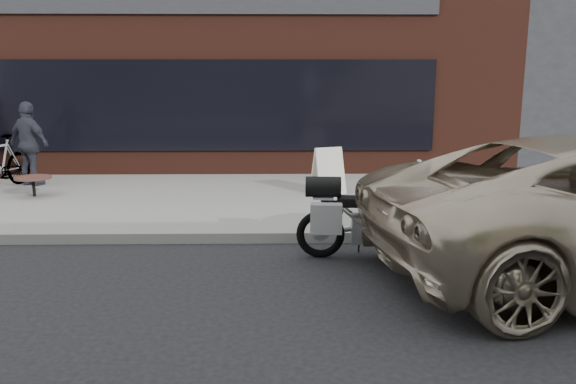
{
  "coord_description": "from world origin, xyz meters",
  "views": [
    {
      "loc": [
        -0.48,
        -3.63,
        2.29
      ],
      "look_at": [
        -0.36,
        3.48,
        0.85
      ],
      "focal_mm": 35.0,
      "sensor_mm": 36.0,
      "label": 1
    }
  ],
  "objects": [
    {
      "name": "sandwich_sign",
      "position": [
        0.45,
        6.8,
        0.59
      ],
      "size": [
        0.69,
        0.67,
        0.88
      ],
      "rotation": [
        0.0,
        0.0,
        0.37
      ],
      "color": "white",
      "rests_on": "near_sidewalk"
    },
    {
      "name": "cafe_patron_right",
      "position": [
        -5.5,
        7.72,
        1.0
      ],
      "size": [
        1.08,
        0.8,
        1.7
      ],
      "primitive_type": "imported",
      "rotation": [
        0.0,
        0.0,
        2.7
      ],
      "color": "#363845",
      "rests_on": "near_sidewalk"
    },
    {
      "name": "near_sidewalk",
      "position": [
        0.0,
        7.0,
        0.07
      ],
      "size": [
        44.0,
        6.0,
        0.15
      ],
      "primitive_type": "cube",
      "color": "gray",
      "rests_on": "ground"
    },
    {
      "name": "storefront",
      "position": [
        -2.0,
        13.98,
        2.25
      ],
      "size": [
        14.0,
        10.07,
        4.5
      ],
      "color": "#4D2319",
      "rests_on": "ground"
    },
    {
      "name": "cafe_table",
      "position": [
        -5.0,
        6.6,
        0.49
      ],
      "size": [
        0.65,
        0.65,
        0.37
      ],
      "color": "black",
      "rests_on": "near_sidewalk"
    },
    {
      "name": "motorcycle",
      "position": [
        0.63,
        3.32,
        0.56
      ],
      "size": [
        2.04,
        0.66,
        1.29
      ],
      "rotation": [
        0.0,
        0.0,
        -0.07
      ],
      "color": "black",
      "rests_on": "ground"
    }
  ]
}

